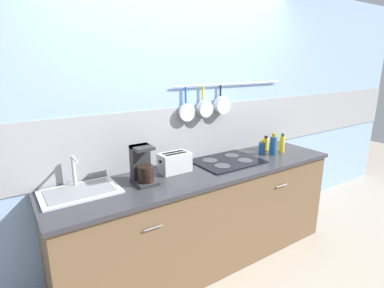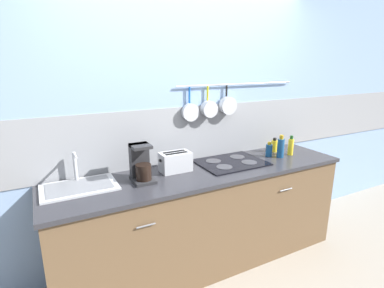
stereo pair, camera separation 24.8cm
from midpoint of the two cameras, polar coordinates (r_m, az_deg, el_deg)
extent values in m
plane|color=#9E9384|center=(3.08, -0.26, -21.37)|extent=(12.00, 12.00, 0.00)
cube|color=#84A3CC|center=(2.83, -4.31, 4.29)|extent=(7.20, 0.06, 2.60)
cube|color=gray|center=(2.85, -4.21, 1.98)|extent=(7.20, 0.07, 0.52)
cylinder|color=#B7BABF|center=(3.04, 5.16, 11.35)|extent=(1.34, 0.02, 0.02)
cylinder|color=#1959B2|center=(2.74, -3.86, 9.25)|extent=(0.02, 0.02, 0.15)
cylinder|color=#B7BABF|center=(2.75, -3.60, 6.00)|extent=(0.16, 0.04, 0.16)
cylinder|color=gold|center=(2.84, -0.45, 9.64)|extent=(0.02, 0.02, 0.13)
cylinder|color=#B7BABF|center=(2.83, -0.07, 6.69)|extent=(0.16, 0.07, 0.16)
cylinder|color=black|center=(2.96, 3.04, 10.11)|extent=(0.02, 0.02, 0.10)
cylinder|color=#B7BABF|center=(2.95, 3.37, 7.38)|extent=(0.17, 0.06, 0.17)
cube|color=brown|center=(2.84, -0.27, -14.16)|extent=(2.65, 0.60, 0.89)
cylinder|color=slate|center=(2.19, -10.74, -15.55)|extent=(0.14, 0.01, 0.01)
cylinder|color=slate|center=(2.89, 14.37, -7.77)|extent=(0.14, 0.01, 0.01)
cube|color=#2D2D33|center=(2.64, -0.28, -5.41)|extent=(2.69, 0.64, 0.03)
cube|color=#B7BABF|center=(2.39, -23.43, -8.44)|extent=(0.55, 0.36, 0.01)
cube|color=slate|center=(2.38, -23.46, -8.23)|extent=(0.47, 0.29, 0.00)
cylinder|color=#B7BABF|center=(2.47, -24.31, -4.84)|extent=(0.03, 0.03, 0.25)
cylinder|color=#B7BABF|center=(2.37, -24.31, -2.78)|extent=(0.02, 0.14, 0.02)
cube|color=#262628|center=(2.41, -11.95, -7.10)|extent=(0.17, 0.22, 0.02)
cube|color=#262628|center=(2.42, -12.75, -3.56)|extent=(0.15, 0.08, 0.30)
cylinder|color=black|center=(2.36, -11.80, -5.65)|extent=(0.12, 0.12, 0.12)
cube|color=#262628|center=(2.34, -12.52, -0.72)|extent=(0.15, 0.16, 0.02)
cube|color=#B7BABF|center=(2.59, -6.08, -3.55)|extent=(0.27, 0.16, 0.17)
cube|color=black|center=(2.54, -5.84, -1.89)|extent=(0.20, 0.03, 0.00)
cube|color=black|center=(2.59, -6.41, -1.59)|extent=(0.20, 0.03, 0.00)
cube|color=black|center=(2.52, -8.94, -3.38)|extent=(0.02, 0.02, 0.02)
cube|color=black|center=(2.86, 4.31, -3.29)|extent=(0.62, 0.47, 0.01)
cylinder|color=#38383D|center=(2.71, 3.21, -4.20)|extent=(0.14, 0.14, 0.00)
cylinder|color=#38383D|center=(2.87, 7.66, -3.14)|extent=(0.14, 0.14, 0.00)
cylinder|color=#38383D|center=(2.85, 0.94, -3.15)|extent=(0.14, 0.14, 0.00)
cylinder|color=#38383D|center=(3.01, 5.30, -2.21)|extent=(0.14, 0.14, 0.00)
cylinder|color=navy|center=(3.13, 10.98, -0.85)|extent=(0.07, 0.07, 0.12)
cylinder|color=#B28C19|center=(3.11, 11.05, 0.47)|extent=(0.04, 0.04, 0.03)
cylinder|color=navy|center=(3.12, 13.03, -0.37)|extent=(0.07, 0.07, 0.19)
cylinder|color=#B28C19|center=(3.09, 13.16, 1.65)|extent=(0.04, 0.04, 0.04)
cylinder|color=yellow|center=(3.30, 11.78, -0.02)|extent=(0.06, 0.06, 0.12)
cylinder|color=black|center=(3.28, 11.85, 1.24)|extent=(0.04, 0.04, 0.03)
cylinder|color=yellow|center=(3.24, 14.68, -0.10)|extent=(0.05, 0.05, 0.16)
cylinder|color=#194C19|center=(3.22, 14.80, 1.62)|extent=(0.03, 0.03, 0.04)
camera|label=1|loc=(0.12, -92.86, -0.79)|focal=28.00mm
camera|label=2|loc=(0.12, 87.14, 0.79)|focal=28.00mm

